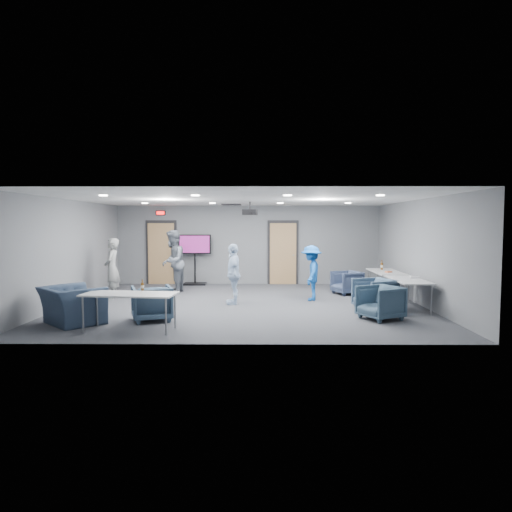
{
  "coord_description": "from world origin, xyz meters",
  "views": [
    {
      "loc": [
        0.4,
        -11.72,
        2.07
      ],
      "look_at": [
        0.3,
        0.67,
        1.2
      ],
      "focal_mm": 32.0,
      "sensor_mm": 36.0,
      "label": 1
    }
  ],
  "objects_px": {
    "person_c": "(233,274)",
    "chair_right_c": "(380,303)",
    "person_d": "(311,273)",
    "chair_right_a": "(347,283)",
    "tv_stand": "(195,256)",
    "projector": "(250,212)",
    "person_a": "(112,268)",
    "bottle_right": "(382,266)",
    "table_right_a": "(386,273)",
    "table_front_left": "(130,296)",
    "chair_right_b": "(375,294)",
    "chair_front_a": "(152,303)",
    "person_b": "(173,262)",
    "table_right_b": "(408,281)",
    "bottle_front": "(142,286)",
    "chair_front_b": "(72,305)"
  },
  "relations": [
    {
      "from": "table_right_b",
      "to": "table_front_left",
      "type": "bearing_deg",
      "value": 110.59
    },
    {
      "from": "table_right_a",
      "to": "person_a",
      "type": "bearing_deg",
      "value": 92.43
    },
    {
      "from": "person_a",
      "to": "person_c",
      "type": "height_order",
      "value": "person_a"
    },
    {
      "from": "chair_right_a",
      "to": "tv_stand",
      "type": "bearing_deg",
      "value": -135.41
    },
    {
      "from": "person_a",
      "to": "table_front_left",
      "type": "distance_m",
      "value": 4.19
    },
    {
      "from": "person_b",
      "to": "chair_front_b",
      "type": "bearing_deg",
      "value": -13.4
    },
    {
      "from": "person_a",
      "to": "projector",
      "type": "distance_m",
      "value": 4.15
    },
    {
      "from": "chair_right_b",
      "to": "table_right_a",
      "type": "bearing_deg",
      "value": 133.91
    },
    {
      "from": "chair_right_c",
      "to": "projector",
      "type": "bearing_deg",
      "value": -163.46
    },
    {
      "from": "person_d",
      "to": "table_right_a",
      "type": "distance_m",
      "value": 2.29
    },
    {
      "from": "projector",
      "to": "chair_right_a",
      "type": "bearing_deg",
      "value": 18.86
    },
    {
      "from": "chair_front_a",
      "to": "table_right_b",
      "type": "relative_size",
      "value": 0.48
    },
    {
      "from": "person_d",
      "to": "bottle_right",
      "type": "distance_m",
      "value": 2.43
    },
    {
      "from": "chair_front_b",
      "to": "tv_stand",
      "type": "xyz_separation_m",
      "value": [
        1.68,
        6.15,
        0.58
      ]
    },
    {
      "from": "person_d",
      "to": "chair_right_b",
      "type": "relative_size",
      "value": 1.79
    },
    {
      "from": "person_b",
      "to": "tv_stand",
      "type": "distance_m",
      "value": 1.93
    },
    {
      "from": "person_d",
      "to": "chair_right_c",
      "type": "relative_size",
      "value": 1.85
    },
    {
      "from": "table_right_a",
      "to": "table_front_left",
      "type": "bearing_deg",
      "value": 124.45
    },
    {
      "from": "person_d",
      "to": "bottle_front",
      "type": "bearing_deg",
      "value": -39.45
    },
    {
      "from": "person_b",
      "to": "table_right_b",
      "type": "relative_size",
      "value": 1.09
    },
    {
      "from": "person_d",
      "to": "bottle_right",
      "type": "relative_size",
      "value": 5.16
    },
    {
      "from": "table_right_a",
      "to": "bottle_right",
      "type": "relative_size",
      "value": 6.21
    },
    {
      "from": "table_right_b",
      "to": "tv_stand",
      "type": "relative_size",
      "value": 1.01
    },
    {
      "from": "table_right_a",
      "to": "chair_right_a",
      "type": "bearing_deg",
      "value": 66.13
    },
    {
      "from": "chair_front_b",
      "to": "table_front_left",
      "type": "bearing_deg",
      "value": -158.91
    },
    {
      "from": "tv_stand",
      "to": "projector",
      "type": "xyz_separation_m",
      "value": [
        1.94,
        -2.67,
        1.43
      ]
    },
    {
      "from": "person_c",
      "to": "chair_right_c",
      "type": "relative_size",
      "value": 1.94
    },
    {
      "from": "bottle_right",
      "to": "tv_stand",
      "type": "bearing_deg",
      "value": 160.0
    },
    {
      "from": "projector",
      "to": "person_a",
      "type": "bearing_deg",
      "value": -169.51
    },
    {
      "from": "tv_stand",
      "to": "projector",
      "type": "bearing_deg",
      "value": -54.01
    },
    {
      "from": "person_b",
      "to": "chair_right_a",
      "type": "xyz_separation_m",
      "value": [
        5.18,
        -0.21,
        -0.6
      ]
    },
    {
      "from": "chair_right_a",
      "to": "chair_right_c",
      "type": "bearing_deg",
      "value": -21.11
    },
    {
      "from": "chair_right_a",
      "to": "person_c",
      "type": "bearing_deg",
      "value": -84.73
    },
    {
      "from": "chair_right_c",
      "to": "person_a",
      "type": "bearing_deg",
      "value": -139.97
    },
    {
      "from": "person_a",
      "to": "bottle_front",
      "type": "relative_size",
      "value": 7.24
    },
    {
      "from": "chair_right_b",
      "to": "chair_front_a",
      "type": "distance_m",
      "value": 5.26
    },
    {
      "from": "projector",
      "to": "table_front_left",
      "type": "bearing_deg",
      "value": -111.4
    },
    {
      "from": "chair_right_a",
      "to": "bottle_front",
      "type": "bearing_deg",
      "value": -70.84
    },
    {
      "from": "chair_right_c",
      "to": "bottle_front",
      "type": "xyz_separation_m",
      "value": [
        -4.98,
        -0.72,
        0.45
      ]
    },
    {
      "from": "chair_right_a",
      "to": "chair_front_a",
      "type": "distance_m",
      "value": 6.14
    },
    {
      "from": "chair_right_b",
      "to": "chair_front_a",
      "type": "height_order",
      "value": "chair_right_b"
    },
    {
      "from": "chair_front_a",
      "to": "projector",
      "type": "height_order",
      "value": "projector"
    },
    {
      "from": "person_b",
      "to": "person_a",
      "type": "bearing_deg",
      "value": -53.26
    },
    {
      "from": "person_c",
      "to": "table_right_a",
      "type": "xyz_separation_m",
      "value": [
        4.28,
        1.21,
        -0.1
      ]
    },
    {
      "from": "person_a",
      "to": "person_c",
      "type": "relative_size",
      "value": 1.07
    },
    {
      "from": "bottle_front",
      "to": "tv_stand",
      "type": "relative_size",
      "value": 0.14
    },
    {
      "from": "chair_right_c",
      "to": "person_d",
      "type": "bearing_deg",
      "value": 178.44
    },
    {
      "from": "person_c",
      "to": "table_right_a",
      "type": "height_order",
      "value": "person_c"
    },
    {
      "from": "chair_right_c",
      "to": "chair_front_a",
      "type": "bearing_deg",
      "value": -115.74
    },
    {
      "from": "person_d",
      "to": "chair_right_a",
      "type": "xyz_separation_m",
      "value": [
        1.17,
        1.07,
        -0.4
      ]
    }
  ]
}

